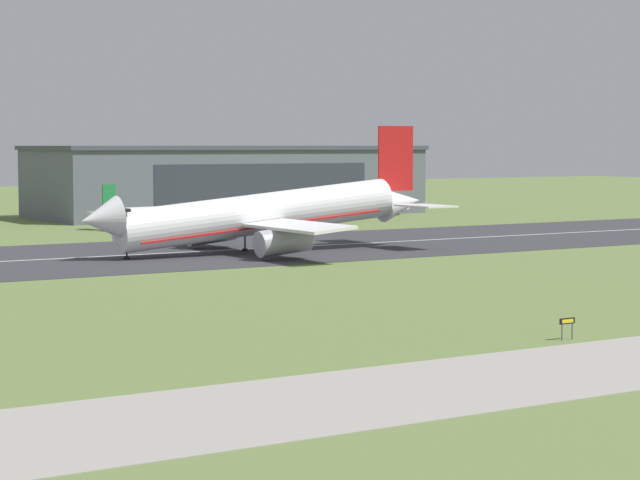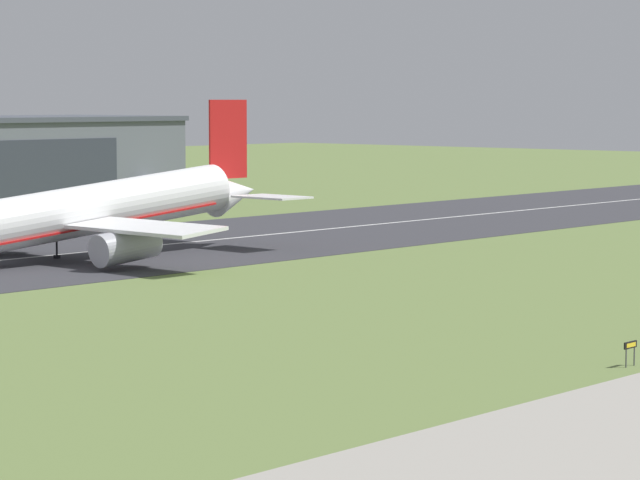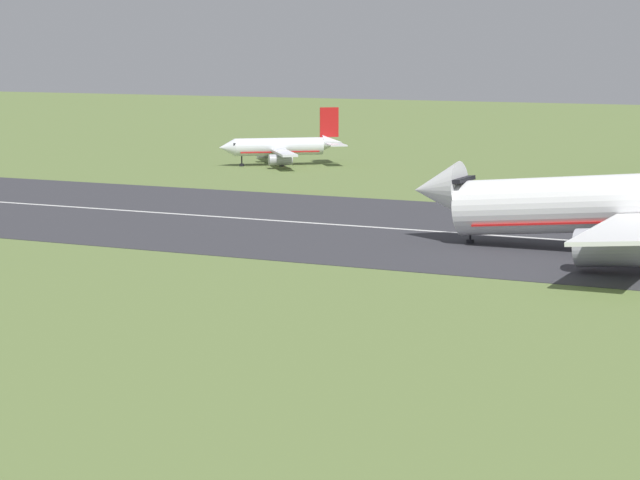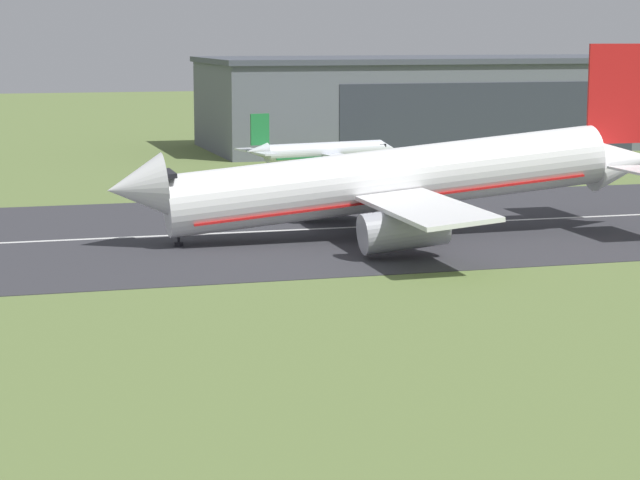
{
  "view_description": "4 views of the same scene",
  "coord_description": "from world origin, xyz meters",
  "px_view_note": "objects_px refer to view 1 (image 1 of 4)",
  "views": [
    {
      "loc": [
        -94.45,
        -35.12,
        15.74
      ],
      "look_at": [
        -21.58,
        80.32,
        5.35
      ],
      "focal_mm": 70.0,
      "sensor_mm": 36.0,
      "label": 1
    },
    {
      "loc": [
        -117.1,
        -15.24,
        18.76
      ],
      "look_at": [
        -8.14,
        82.47,
        5.15
      ],
      "focal_mm": 85.0,
      "sensor_mm": 36.0,
      "label": 2
    },
    {
      "loc": [
        15.58,
        -4.18,
        21.63
      ],
      "look_at": [
        -22.32,
        77.25,
        7.3
      ],
      "focal_mm": 70.0,
      "sensor_mm": 36.0,
      "label": 3
    },
    {
      "loc": [
        -44.74,
        9.02,
        19.83
      ],
      "look_at": [
        -24.58,
        79.56,
        7.6
      ],
      "focal_mm": 70.0,
      "sensor_mm": 36.0,
      "label": 4
    }
  ],
  "objects_px": {
    "airplane_parked_east": "(382,201)",
    "runway_sign": "(567,323)",
    "airplane_landing": "(261,215)",
    "airplane_parked_centre": "(153,214)"
  },
  "relations": [
    {
      "from": "airplane_parked_centre",
      "to": "airplane_parked_east",
      "type": "distance_m",
      "value": 67.91
    },
    {
      "from": "airplane_landing",
      "to": "runway_sign",
      "type": "bearing_deg",
      "value": -102.89
    },
    {
      "from": "airplane_landing",
      "to": "airplane_parked_east",
      "type": "height_order",
      "value": "airplane_landing"
    },
    {
      "from": "airplane_parked_east",
      "to": "runway_sign",
      "type": "relative_size",
      "value": 12.53
    },
    {
      "from": "airplane_parked_east",
      "to": "runway_sign",
      "type": "height_order",
      "value": "airplane_parked_east"
    },
    {
      "from": "airplane_parked_centre",
      "to": "airplane_parked_east",
      "type": "xyz_separation_m",
      "value": [
        65.59,
        17.59,
        0.15
      ]
    },
    {
      "from": "airplane_landing",
      "to": "runway_sign",
      "type": "xyz_separation_m",
      "value": [
        -19.27,
        -84.21,
        -4.18
      ]
    },
    {
      "from": "airplane_parked_centre",
      "to": "runway_sign",
      "type": "distance_m",
      "value": 146.66
    },
    {
      "from": "airplane_parked_centre",
      "to": "airplane_parked_east",
      "type": "bearing_deg",
      "value": 15.01
    },
    {
      "from": "airplane_landing",
      "to": "airplane_parked_east",
      "type": "xyz_separation_m",
      "value": [
        75.69,
        77.06,
        -2.69
      ]
    }
  ]
}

